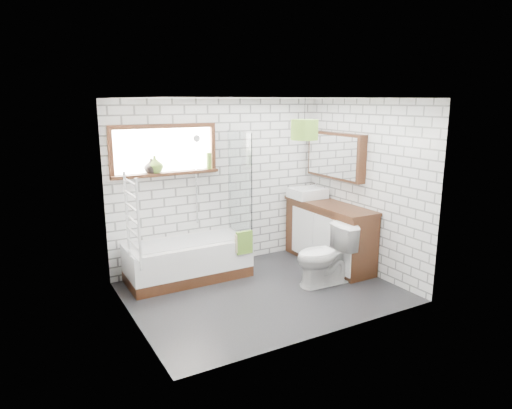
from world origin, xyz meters
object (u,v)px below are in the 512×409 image
bathtub (188,260)px  pendant (304,130)px  vanity (329,233)px  basin (307,193)px  toilet (325,255)px

bathtub → pendant: bearing=-32.3°
bathtub → pendant: (1.35, -0.85, 1.83)m
vanity → basin: 0.75m
bathtub → toilet: (1.55, -1.11, 0.14)m
toilet → bathtub: bearing=-122.7°
vanity → toilet: 0.86m
basin → pendant: (-0.71, -0.88, 1.07)m
bathtub → vanity: (2.12, -0.47, 0.20)m
vanity → toilet: vanity is taller
bathtub → pendant: size_ratio=4.74×
bathtub → pendant: 2.42m
basin → toilet: 1.39m
basin → pendant: pendant is taller
bathtub → pendant: pendant is taller
vanity → toilet: bearing=-131.8°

